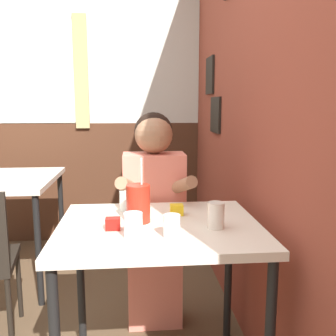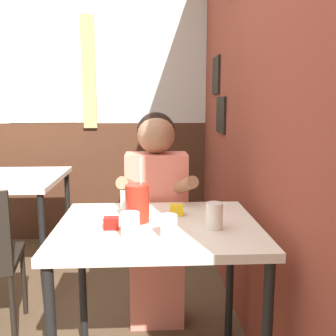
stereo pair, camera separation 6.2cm
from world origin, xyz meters
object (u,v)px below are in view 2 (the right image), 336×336
(main_table, at_px, (158,242))
(cocktail_pitcher, at_px, (137,203))
(background_table, at_px, (15,189))
(person_seated, at_px, (157,215))

(main_table, height_order, cocktail_pitcher, cocktail_pitcher)
(background_table, height_order, person_seated, person_seated)
(main_table, relative_size, person_seated, 0.70)
(main_table, height_order, person_seated, person_seated)
(cocktail_pitcher, bearing_deg, background_table, 129.89)
(person_seated, xyz_separation_m, cocktail_pitcher, (-0.09, -0.46, 0.19))
(main_table, xyz_separation_m, person_seated, (0.00, 0.50, -0.03))
(main_table, relative_size, background_table, 1.04)
(background_table, distance_m, person_seated, 1.18)
(main_table, distance_m, cocktail_pitcher, 0.19)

